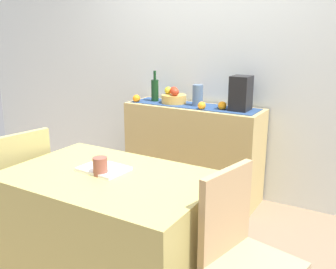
{
  "coord_description": "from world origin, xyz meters",
  "views": [
    {
      "loc": [
        1.49,
        -2.16,
        1.55
      ],
      "look_at": [
        0.0,
        0.35,
        0.75
      ],
      "focal_mm": 40.36,
      "sensor_mm": 36.0,
      "label": 1
    }
  ],
  "objects": [
    {
      "name": "apple_right",
      "position": [
        -0.28,
        0.93,
        1.01
      ],
      "size": [
        0.08,
        0.08,
        0.08
      ],
      "primitive_type": "sphere",
      "color": "red",
      "rests_on": "fruit_bowl"
    },
    {
      "name": "room_wall_rear",
      "position": [
        0.0,
        1.18,
        1.35
      ],
      "size": [
        6.4,
        0.06,
        2.7
      ],
      "primitive_type": "cube",
      "color": "silver",
      "rests_on": "ground"
    },
    {
      "name": "dining_table",
      "position": [
        0.14,
        -0.56,
        0.37
      ],
      "size": [
        1.23,
        0.8,
        0.74
      ],
      "primitive_type": "cube",
      "color": "tan",
      "rests_on": "ground"
    },
    {
      "name": "orange_loose_end",
      "position": [
        0.24,
        0.87,
        0.92
      ],
      "size": [
        0.08,
        0.08,
        0.08
      ],
      "primitive_type": "sphere",
      "color": "orange",
      "rests_on": "sideboard_console"
    },
    {
      "name": "wine_bottle",
      "position": [
        -0.48,
        0.92,
        1.0
      ],
      "size": [
        0.07,
        0.07,
        0.3
      ],
      "color": "#12371A",
      "rests_on": "sideboard_console"
    },
    {
      "name": "open_book",
      "position": [
        0.06,
        -0.52,
        0.75
      ],
      "size": [
        0.29,
        0.23,
        0.02
      ],
      "primitive_type": "cube",
      "rotation": [
        0.0,
        0.0,
        -0.07
      ],
      "color": "white",
      "rests_on": "dining_table"
    },
    {
      "name": "orange_loose_near_bowl",
      "position": [
        0.08,
        0.8,
        0.92
      ],
      "size": [
        0.07,
        0.07,
        0.07
      ],
      "primitive_type": "sphere",
      "color": "orange",
      "rests_on": "sideboard_console"
    },
    {
      "name": "apple_left",
      "position": [
        -0.34,
        0.94,
        1.0
      ],
      "size": [
        0.07,
        0.07,
        0.07
      ],
      "primitive_type": "sphere",
      "color": "gold",
      "rests_on": "fruit_bowl"
    },
    {
      "name": "coffee_maker",
      "position": [
        0.39,
        0.92,
        1.04
      ],
      "size": [
        0.16,
        0.18,
        0.3
      ],
      "primitive_type": "cube",
      "color": "black",
      "rests_on": "sideboard_console"
    },
    {
      "name": "chair_near_window",
      "position": [
        -0.74,
        -0.56,
        0.27
      ],
      "size": [
        0.46,
        0.46,
        0.9
      ],
      "color": "tan",
      "rests_on": "ground"
    },
    {
      "name": "table_runner",
      "position": [
        -0.06,
        0.92,
        0.89
      ],
      "size": [
        1.22,
        0.32,
        0.01
      ],
      "primitive_type": "cube",
      "color": "navy",
      "rests_on": "sideboard_console"
    },
    {
      "name": "apple_rear",
      "position": [
        -0.23,
        0.87,
        1.01
      ],
      "size": [
        0.07,
        0.07,
        0.07
      ],
      "primitive_type": "sphere",
      "color": "#B4341D",
      "rests_on": "fruit_bowl"
    },
    {
      "name": "orange_loose_far",
      "position": [
        -0.62,
        0.8,
        0.92
      ],
      "size": [
        0.07,
        0.07,
        0.07
      ],
      "primitive_type": "sphere",
      "color": "orange",
      "rests_on": "sideboard_console"
    },
    {
      "name": "fruit_bowl",
      "position": [
        -0.27,
        0.92,
        0.93
      ],
      "size": [
        0.24,
        0.24,
        0.08
      ],
      "primitive_type": "cylinder",
      "color": "gold",
      "rests_on": "table_runner"
    },
    {
      "name": "coffee_cup",
      "position": [
        0.1,
        -0.58,
        0.79
      ],
      "size": [
        0.09,
        0.09,
        0.11
      ],
      "primitive_type": "cylinder",
      "color": "brown",
      "rests_on": "dining_table"
    },
    {
      "name": "ceramic_vase",
      "position": [
        -0.02,
        0.92,
        0.98
      ],
      "size": [
        0.1,
        0.1,
        0.2
      ],
      "primitive_type": "cylinder",
      "color": "slate",
      "rests_on": "sideboard_console"
    },
    {
      "name": "sideboard_console",
      "position": [
        -0.06,
        0.92,
        0.44
      ],
      "size": [
        1.3,
        0.42,
        0.88
      ],
      "primitive_type": "cube",
      "color": "tan",
      "rests_on": "ground"
    },
    {
      "name": "ground_plane",
      "position": [
        0.0,
        0.0,
        -0.01
      ],
      "size": [
        6.4,
        6.4,
        0.02
      ],
      "primitive_type": "cube",
      "color": "#7E6852",
      "rests_on": "ground"
    }
  ]
}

